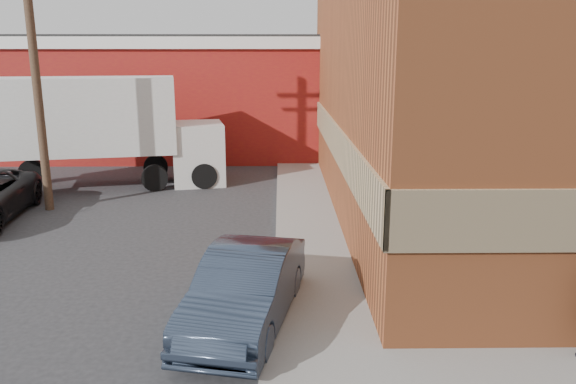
% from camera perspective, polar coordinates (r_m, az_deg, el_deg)
% --- Properties ---
extents(ground, '(90.00, 90.00, 0.00)m').
position_cam_1_polar(ground, '(9.54, 0.34, -16.33)').
color(ground, '#28282B').
rests_on(ground, ground).
extents(brick_building, '(14.25, 18.25, 9.36)m').
position_cam_1_polar(brick_building, '(19.29, 26.54, 12.10)').
color(brick_building, '#A25129').
rests_on(brick_building, ground).
extents(sidewalk_west, '(1.80, 18.00, 0.12)m').
position_cam_1_polar(sidewalk_west, '(17.90, 1.71, -1.50)').
color(sidewalk_west, gray).
rests_on(sidewalk_west, ground).
extents(warehouse, '(16.30, 8.30, 5.60)m').
position_cam_1_polar(warehouse, '(28.91, -12.59, 9.58)').
color(warehouse, maroon).
rests_on(warehouse, ground).
extents(utility_pole, '(2.00, 0.26, 9.00)m').
position_cam_1_polar(utility_pole, '(18.74, -24.43, 12.50)').
color(utility_pole, brown).
rests_on(utility_pole, ground).
extents(sedan, '(2.30, 4.44, 1.39)m').
position_cam_1_polar(sedan, '(10.27, -4.31, -9.70)').
color(sedan, '#2A3547').
rests_on(sedan, ground).
extents(box_truck, '(8.40, 3.90, 3.99)m').
position_cam_1_polar(box_truck, '(21.53, -17.63, 6.56)').
color(box_truck, silver).
rests_on(box_truck, ground).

